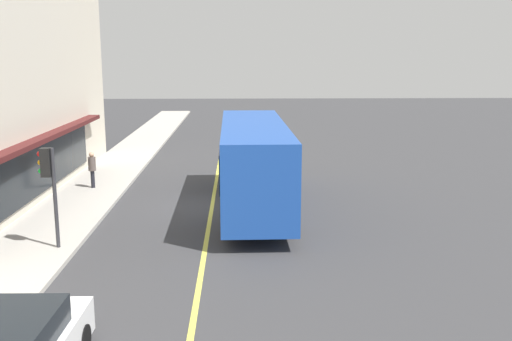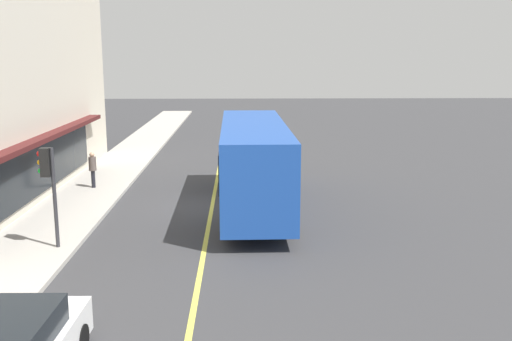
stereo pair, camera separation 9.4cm
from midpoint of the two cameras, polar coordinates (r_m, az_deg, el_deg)
name	(u,v)px [view 2 (the right image)]	position (r m, az deg, el deg)	size (l,w,h in m)	color
ground	(212,206)	(24.01, -4.25, -3.55)	(120.00, 120.00, 0.00)	#38383A
sidewalk	(75,206)	(24.89, -17.32, -3.32)	(80.00, 3.11, 0.15)	#B2ADA3
lane_centre_stripe	(212,206)	(24.01, -4.25, -3.54)	(36.00, 0.16, 0.01)	#D8D14C
bus	(254,161)	(23.13, -0.13, 0.95)	(11.16, 2.71, 3.50)	#1E4CAD
traffic_light	(48,174)	(19.04, -19.75, -0.31)	(0.30, 0.52, 3.20)	#2D2D33
pedestrian_mid_block	(93,166)	(27.47, -15.77, 0.39)	(0.34, 0.34, 1.66)	black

